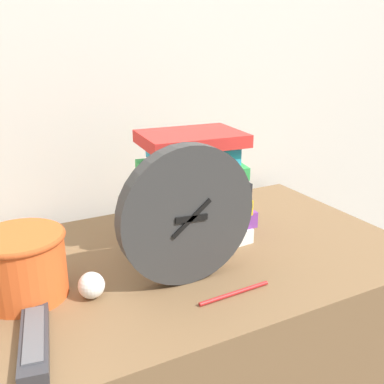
{
  "coord_description": "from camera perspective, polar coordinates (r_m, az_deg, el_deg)",
  "views": [
    {
      "loc": [
        -0.29,
        -0.51,
        1.22
      ],
      "look_at": [
        0.13,
        0.28,
        0.9
      ],
      "focal_mm": 42.0,
      "sensor_mm": 36.0,
      "label": 1
    }
  ],
  "objects": [
    {
      "name": "book_stack",
      "position": [
        1.05,
        0.54,
        0.62
      ],
      "size": [
        0.27,
        0.2,
        0.26
      ],
      "color": "white",
      "rests_on": "desk"
    },
    {
      "name": "desk_clock",
      "position": [
        0.86,
        -0.56,
        -3.01
      ],
      "size": [
        0.28,
        0.04,
        0.28
      ],
      "color": "#333333",
      "rests_on": "desk"
    },
    {
      "name": "wall_back",
      "position": [
        1.23,
        -14.91,
        17.85
      ],
      "size": [
        6.0,
        0.04,
        2.4
      ],
      "color": "beige",
      "rests_on": "ground_plane"
    },
    {
      "name": "crumpled_paper_ball",
      "position": [
        0.88,
        -12.65,
        -11.48
      ],
      "size": [
        0.05,
        0.05,
        0.05
      ],
      "color": "white",
      "rests_on": "desk"
    },
    {
      "name": "tv_remote",
      "position": [
        0.79,
        -19.37,
        -17.15
      ],
      "size": [
        0.08,
        0.2,
        0.02
      ],
      "color": "#333338",
      "rests_on": "desk"
    },
    {
      "name": "pen",
      "position": [
        0.88,
        5.42,
        -12.67
      ],
      "size": [
        0.16,
        0.01,
        0.01
      ],
      "color": "#B21E1E",
      "rests_on": "desk"
    },
    {
      "name": "basket",
      "position": [
        0.9,
        -20.77,
        -8.44
      ],
      "size": [
        0.17,
        0.17,
        0.13
      ],
      "color": "#E05623",
      "rests_on": "desk"
    }
  ]
}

